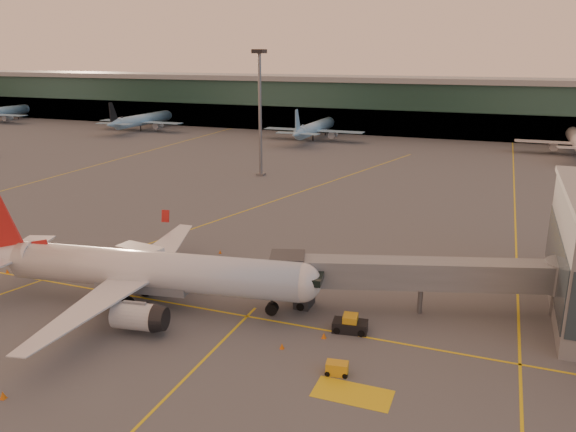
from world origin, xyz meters
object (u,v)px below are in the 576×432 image
(main_airplane, at_px, (143,271))
(pushback_tug, at_px, (350,325))
(catering_truck, at_px, (141,261))
(gpu_cart, at_px, (337,369))

(main_airplane, relative_size, pushback_tug, 11.03)
(catering_truck, relative_size, gpu_cart, 2.83)
(main_airplane, xyz_separation_m, catering_truck, (-4.03, 5.33, -1.36))
(pushback_tug, bearing_deg, main_airplane, 177.83)
(catering_truck, relative_size, pushback_tug, 1.62)
(main_airplane, distance_m, catering_truck, 6.82)
(main_airplane, height_order, gpu_cart, main_airplane)
(catering_truck, distance_m, pushback_tug, 25.55)
(catering_truck, height_order, pushback_tug, catering_truck)
(catering_truck, distance_m, gpu_cart, 28.37)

